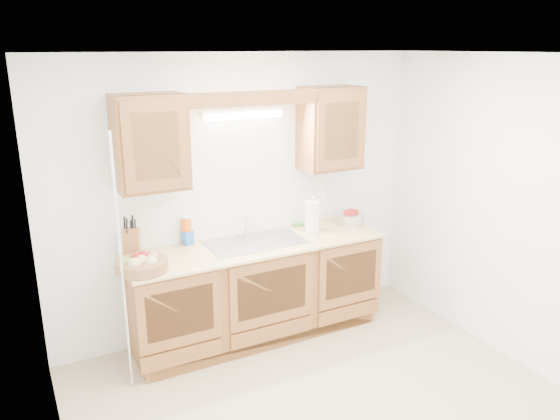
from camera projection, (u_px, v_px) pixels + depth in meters
room at (332, 248)px, 3.64m from camera, size 3.52×3.50×2.50m
base_cabinets at (256, 291)px, 4.89m from camera, size 2.20×0.60×0.86m
countertop at (256, 245)px, 4.75m from camera, size 2.30×0.63×0.04m
upper_cabinet_left at (150, 143)px, 4.23m from camera, size 0.55×0.33×0.75m
upper_cabinet_right at (330, 128)px, 4.97m from camera, size 0.55×0.33×0.75m
valance at (254, 98)px, 4.39m from camera, size 2.20×0.05×0.12m
fluorescent_fixture at (243, 113)px, 4.62m from camera, size 0.76×0.08×0.08m
sink at (256, 250)px, 4.78m from camera, size 0.84×0.46×0.36m
wire_shelf_pole at (122, 267)px, 3.97m from camera, size 0.03×0.03×2.00m
outlet_plate at (330, 194)px, 5.35m from camera, size 0.08×0.01×0.12m
fruit_basket at (142, 264)px, 4.15m from camera, size 0.51×0.51×0.12m
knife_block at (132, 243)px, 4.39m from camera, size 0.18×0.23×0.35m
orange_canister at (187, 230)px, 4.68m from camera, size 0.08×0.08×0.25m
soap_bottle at (187, 234)px, 4.69m from camera, size 0.10×0.11×0.18m
sponge at (298, 225)px, 5.20m from camera, size 0.11×0.08×0.02m
paper_towel at (312, 217)px, 5.01m from camera, size 0.16×0.16×0.34m
apple_bowl at (350, 217)px, 5.24m from camera, size 0.36×0.36×0.15m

